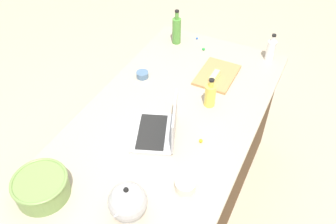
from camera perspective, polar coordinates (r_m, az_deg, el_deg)
name	(u,v)px	position (r m, az deg, el deg)	size (l,w,h in m)	color
ground_plane	(168,202)	(2.77, 0.00, -14.41)	(12.00, 12.00, 0.00)	#B7A88E
island_counter	(168,165)	(2.40, 0.00, -8.67)	(1.91, 1.00, 0.90)	#4C331E
laptop	(160,129)	(1.94, -1.24, -2.74)	(0.37, 0.33, 0.22)	#B7B7BC
mixing_bowl_large	(41,187)	(1.79, -19.90, -11.34)	(0.26, 0.26, 0.12)	#72934C
bottle_vinegar	(271,50)	(2.59, 16.37, 9.69)	(0.06, 0.06, 0.20)	white
bottle_oil	(210,95)	(2.12, 6.87, 2.79)	(0.07, 0.07, 0.20)	#DBC64C
bottle_olive	(177,30)	(2.66, 1.41, 13.18)	(0.06, 0.06, 0.26)	#4C8C38
kettle	(128,202)	(1.63, -6.59, -14.37)	(0.21, 0.18, 0.20)	#ADADB2
cutting_board	(217,75)	(2.39, 7.98, 6.00)	(0.33, 0.23, 0.02)	#AD7F4C
butter_stick_left	(215,76)	(2.34, 7.58, 5.82)	(0.11, 0.04, 0.04)	#F4E58C
ramekin_small	(185,186)	(1.73, 2.83, -11.90)	(0.10, 0.10, 0.05)	beige
ramekin_wide	(142,75)	(2.36, -4.18, 6.08)	(0.08, 0.08, 0.04)	slate
candy_1	(197,38)	(2.76, 4.75, 11.87)	(0.02, 0.02, 0.02)	blue
candy_3	(201,141)	(1.94, 5.36, -4.69)	(0.02, 0.02, 0.02)	yellow
candy_4	(204,49)	(2.64, 5.81, 10.15)	(0.02, 0.02, 0.02)	green
candy_5	(51,206)	(1.77, -18.52, -14.35)	(0.02, 0.02, 0.02)	green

